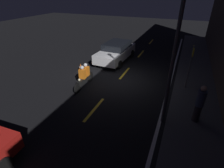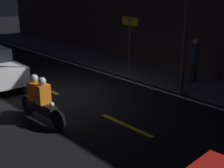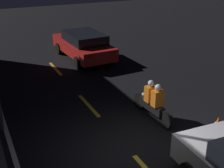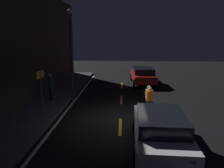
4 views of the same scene
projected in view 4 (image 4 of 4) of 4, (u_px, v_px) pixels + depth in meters
The scene contains 15 objects.
ground_plane at pixel (121, 119), 11.15m from camera, with size 56.00×56.00×0.00m, color black.
raised_curb at pixel (35, 116), 11.37m from camera, with size 28.00×2.25×0.15m.
building_front at pixel (4, 45), 10.68m from camera, with size 28.00×0.30×7.41m.
lane_dash_c at pixel (120, 126), 10.17m from camera, with size 2.00×0.14×0.01m.
lane_dash_d at pixel (121, 100), 14.57m from camera, with size 2.00×0.14×0.01m.
lane_dash_e at pixel (122, 85), 18.96m from camera, with size 2.00×0.14×0.01m.
lane_solid_kerb at pixel (61, 118), 11.31m from camera, with size 25.20×0.14×0.01m.
sedan_white at pixel (160, 130), 7.93m from camera, with size 4.45×2.07×1.46m.
taxi_red at pixel (143, 75), 19.62m from camera, with size 4.64×2.16×1.45m.
motorcycle at pixel (149, 98), 12.52m from camera, with size 2.17×0.39×1.37m.
traffic_cone_near at pixel (188, 130), 9.16m from camera, with size 0.48×0.48×0.58m.
traffic_cone_mid at pixel (180, 115), 10.85m from camera, with size 0.51×0.51×0.59m.
pedestrian at pixel (51, 87), 13.80m from camera, with size 0.34×0.34×1.70m.
shop_sign at pixel (41, 84), 10.71m from camera, with size 0.90×0.08×2.40m.
street_lamp at pixel (71, 51), 13.65m from camera, with size 0.28×0.28×5.76m.
Camera 4 is at (-10.54, -0.12, 4.06)m, focal length 35.00 mm.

